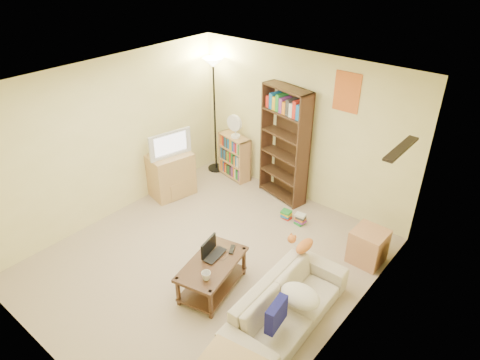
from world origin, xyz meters
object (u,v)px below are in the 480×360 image
Objects in this scene: tv_stand at (171,174)px; television at (168,143)px; mug at (206,276)px; coffee_table at (212,272)px; side_table at (368,246)px; sofa at (287,305)px; short_bookshelf at (234,157)px; floor_lamp at (214,83)px; laptop at (219,257)px; desk_fan at (235,125)px; tabby_cat at (302,245)px.

television is (-0.00, 0.00, 0.60)m from tv_stand.
coffee_table is at bearing 120.18° from mug.
side_table is at bearing 21.49° from tv_stand.
short_bookshelf is (-2.72, 2.26, 0.15)m from sofa.
coffee_table is at bearing 96.76° from sofa.
television is at bearing 146.45° from mug.
laptop is at bearing -46.91° from floor_lamp.
sofa is 2.19× the size of short_bookshelf.
coffee_table is 1.40× the size of tv_stand.
desk_fan is (0.05, -0.04, 0.65)m from short_bookshelf.
laptop is (-0.78, -0.72, -0.15)m from tabby_cat.
mug is at bearing -119.59° from tabby_cat.
sofa is at bearing -39.64° from desk_fan.
tv_stand is 1.77m from floor_lamp.
side_table is (1.28, 1.65, -0.20)m from laptop.
laptop is (0.00, 0.12, 0.17)m from coffee_table.
coffee_table is at bearing -107.64° from television.
mug is at bearing -43.59° from short_bookshelf.
coffee_table is 3.54m from floor_lamp.
floor_lamp is 3.79m from side_table.
side_table is (3.43, -0.64, -1.47)m from floor_lamp.
tabby_cat is 2.65× the size of mug.
desk_fan is at bearing 112.32° from coffee_table.
tv_stand is (-2.14, 1.13, -0.07)m from laptop.
laptop is 2.85m from short_bookshelf.
mug is 0.20× the size of television.
floor_lamp reaches higher than tv_stand.
floor_lamp is (-2.30, 2.68, 1.23)m from mug.
sofa is 3.36m from tv_stand.
short_bookshelf is at bearing 0.00° from floor_lamp.
tabby_cat is at bearing -32.44° from desk_fan.
television is (-3.17, 1.09, 0.72)m from sofa.
desk_fan is (0.50, 1.12, 0.68)m from tv_stand.
floor_lamp is at bearing 103.41° from tv_stand.
desk_fan is 0.20× the size of floor_lamp.
tv_stand is at bearing -89.42° from floor_lamp.
sofa is 4.16m from floor_lamp.
sofa is 2.38× the size of television.
coffee_table is 0.36m from mug.
tabby_cat is 0.38× the size of coffee_table.
coffee_table is 1.40× the size of television.
television is (-2.14, 1.13, 0.53)m from laptop.
tv_stand reaches higher than laptop.
laptop is at bearing 77.30° from coffee_table.
sofa is at bearing -6.18° from tv_stand.
laptop is at bearing -54.02° from desk_fan.
floor_lamp is at bearing 52.44° from sofa.
desk_fan reaches higher than sofa.
laptop is 3.39m from floor_lamp.
mug is 2.75m from tv_stand.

